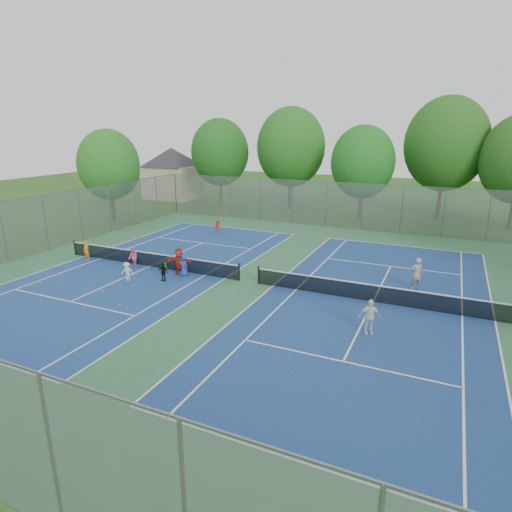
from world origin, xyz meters
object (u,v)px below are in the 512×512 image
at_px(ball_hopper, 164,267).
at_px(instructor, 417,274).
at_px(net_left, 149,260).
at_px(net_right, 374,294).
at_px(ball_crate, 136,260).

relative_size(ball_hopper, instructor, 0.27).
relative_size(net_left, net_right, 1.00).
xyz_separation_m(net_left, ball_crate, (-1.36, 0.35, -0.30)).
xyz_separation_m(ball_hopper, instructor, (14.46, 3.05, 0.65)).
bearing_deg(instructor, ball_hopper, -18.81).
distance_m(net_right, ball_crate, 15.36).
bearing_deg(net_right, net_left, 180.00).
height_order(net_left, instructor, instructor).
distance_m(net_left, net_right, 14.00).
height_order(net_left, ball_crate, net_left).
xyz_separation_m(net_right, ball_hopper, (-12.69, -0.28, -0.21)).
bearing_deg(ball_hopper, net_left, 168.03).
xyz_separation_m(net_right, ball_crate, (-15.36, 0.35, -0.30)).
bearing_deg(ball_crate, ball_hopper, -13.33).
height_order(net_left, ball_hopper, net_left).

